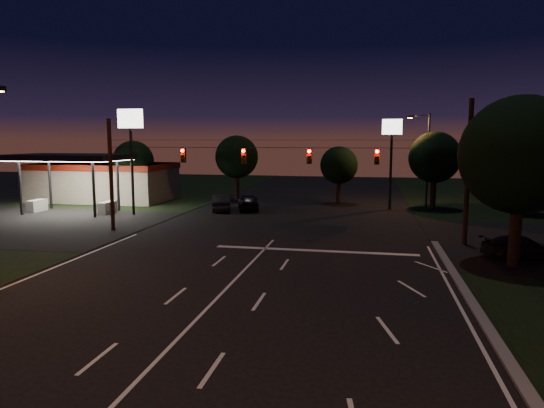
% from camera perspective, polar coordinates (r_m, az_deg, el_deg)
% --- Properties ---
extents(ground, '(140.00, 140.00, 0.00)m').
position_cam_1_polar(ground, '(18.75, -8.45, -12.86)').
color(ground, black).
rests_on(ground, ground).
extents(cross_street_left, '(20.00, 16.00, 0.02)m').
position_cam_1_polar(cross_street_left, '(42.17, -26.99, -2.15)').
color(cross_street_left, black).
rests_on(cross_street_left, ground).
extents(center_line, '(0.14, 40.00, 0.01)m').
position_cam_1_polar(center_line, '(13.77, -17.54, -21.05)').
color(center_line, silver).
rests_on(center_line, ground).
extents(stop_bar, '(12.00, 0.50, 0.01)m').
position_cam_1_polar(stop_bar, '(28.91, 5.04, -5.48)').
color(stop_bar, silver).
rests_on(stop_bar, ground).
extents(utility_pole_right, '(0.30, 0.30, 9.00)m').
position_cam_1_polar(utility_pole_right, '(32.71, 21.67, -4.47)').
color(utility_pole_right, black).
rests_on(utility_pole_right, ground).
extents(utility_pole_left, '(0.28, 0.28, 8.00)m').
position_cam_1_polar(utility_pole_left, '(36.90, -18.16, -2.99)').
color(utility_pole_left, black).
rests_on(utility_pole_left, ground).
extents(signal_span, '(24.00, 0.40, 1.56)m').
position_cam_1_polar(signal_span, '(32.06, 0.49, 5.76)').
color(signal_span, black).
rests_on(signal_span, ground).
extents(gas_station, '(14.20, 16.10, 5.25)m').
position_cam_1_polar(gas_station, '(54.73, -19.34, 2.82)').
color(gas_station, gray).
rests_on(gas_station, ground).
extents(pole_sign_left_near, '(2.20, 0.30, 9.10)m').
position_cam_1_polar(pole_sign_left_near, '(43.42, -16.28, 7.88)').
color(pole_sign_left_near, black).
rests_on(pole_sign_left_near, ground).
extents(pole_sign_right, '(1.80, 0.30, 8.40)m').
position_cam_1_polar(pole_sign_right, '(46.54, 13.89, 7.01)').
color(pole_sign_right, black).
rests_on(pole_sign_right, ground).
extents(street_light_right_far, '(2.20, 0.35, 9.00)m').
position_cam_1_polar(street_light_right_far, '(48.79, 17.57, 5.72)').
color(street_light_right_far, black).
rests_on(street_light_right_far, ground).
extents(tree_right_near, '(6.00, 6.00, 8.76)m').
position_cam_1_polar(tree_right_near, '(27.70, 27.13, 5.00)').
color(tree_right_near, black).
rests_on(tree_right_near, ground).
extents(tree_far_a, '(4.20, 4.20, 6.42)m').
position_cam_1_polar(tree_far_a, '(52.50, -15.93, 4.82)').
color(tree_far_a, black).
rests_on(tree_far_a, ground).
extents(tree_far_b, '(4.60, 4.60, 6.98)m').
position_cam_1_polar(tree_far_b, '(52.57, -4.12, 5.48)').
color(tree_far_b, black).
rests_on(tree_far_b, ground).
extents(tree_far_c, '(3.80, 3.80, 5.86)m').
position_cam_1_polar(tree_far_c, '(49.77, 7.90, 4.49)').
color(tree_far_c, black).
rests_on(tree_far_c, ground).
extents(tree_far_d, '(4.80, 4.80, 7.30)m').
position_cam_1_polar(tree_far_d, '(48.03, 18.60, 5.16)').
color(tree_far_d, black).
rests_on(tree_far_d, ground).
extents(tree_far_e, '(4.00, 4.00, 6.18)m').
position_cam_1_polar(tree_far_e, '(47.76, 28.44, 3.78)').
color(tree_far_e, black).
rests_on(tree_far_e, ground).
extents(car_oncoming_a, '(3.05, 4.82, 1.53)m').
position_cam_1_polar(car_oncoming_a, '(45.20, -2.79, 0.25)').
color(car_oncoming_a, black).
rests_on(car_oncoming_a, ground).
extents(car_oncoming_b, '(2.78, 4.80, 1.50)m').
position_cam_1_polar(car_oncoming_b, '(44.92, -5.93, 0.15)').
color(car_oncoming_b, black).
rests_on(car_oncoming_b, ground).
extents(car_cross, '(4.61, 2.75, 1.25)m').
position_cam_1_polar(car_cross, '(30.16, 27.32, -4.56)').
color(car_cross, black).
rests_on(car_cross, ground).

